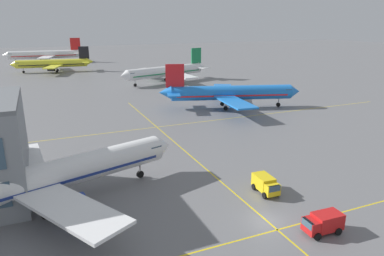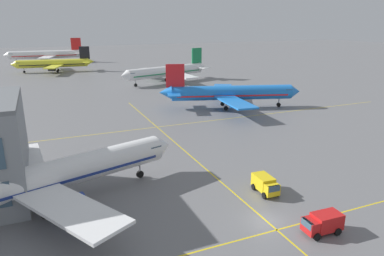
% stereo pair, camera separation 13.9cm
% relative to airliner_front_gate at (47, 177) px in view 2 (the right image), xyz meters
% --- Properties ---
extents(ground_plane, '(600.00, 600.00, 0.00)m').
position_rel_airliner_front_gate_xyz_m(ground_plane, '(21.70, -12.82, -3.71)').
color(ground_plane, slate).
extents(airliner_front_gate, '(34.29, 29.26, 10.86)m').
position_rel_airliner_front_gate_xyz_m(airliner_front_gate, '(0.00, 0.00, 0.00)').
color(airliner_front_gate, white).
rests_on(airliner_front_gate, ground).
extents(airliner_second_row, '(35.06, 29.95, 11.14)m').
position_rel_airliner_front_gate_xyz_m(airliner_second_row, '(43.79, 35.24, 0.09)').
color(airliner_second_row, blue).
rests_on(airliner_second_row, ground).
extents(airliner_third_row, '(35.97, 30.71, 11.41)m').
position_rel_airliner_front_gate_xyz_m(airliner_third_row, '(42.16, 78.00, 0.19)').
color(airliner_third_row, white).
rests_on(airliner_third_row, ground).
extents(airliner_far_left_stand, '(33.83, 28.98, 10.51)m').
position_rel_airliner_front_gate_xyz_m(airliner_far_left_stand, '(6.70, 122.74, -0.12)').
color(airliner_far_left_stand, yellow).
rests_on(airliner_far_left_stand, ground).
extents(airliner_far_right_stand, '(40.14, 34.60, 12.48)m').
position_rel_airliner_front_gate_xyz_m(airliner_far_right_stand, '(4.79, 161.10, 0.55)').
color(airliner_far_right_stand, white).
rests_on(airliner_far_right_stand, ground).
extents(taxiway_markings, '(121.82, 90.32, 0.01)m').
position_rel_airliner_front_gate_xyz_m(taxiway_markings, '(21.70, 5.71, -3.70)').
color(taxiway_markings, yellow).
rests_on(taxiway_markings, ground).
extents(service_truck_red_van, '(2.36, 4.22, 2.10)m').
position_rel_airliner_front_gate_xyz_m(service_truck_red_van, '(25.43, -7.19, -2.53)').
color(service_truck_red_van, yellow).
rests_on(service_truck_red_van, ground).
extents(service_truck_catering, '(4.20, 2.32, 2.10)m').
position_rel_airliner_front_gate_xyz_m(service_truck_catering, '(25.63, -17.04, -2.53)').
color(service_truck_catering, red).
rests_on(service_truck_catering, ground).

